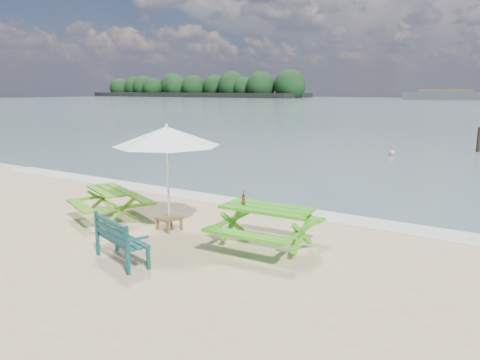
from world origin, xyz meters
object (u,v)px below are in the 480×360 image
Objects in this scene: park_bench at (122,248)px; swimmer at (391,167)px; side_table at (169,223)px; picnic_table_right at (266,228)px; beer_bottle at (244,200)px; picnic_table_left at (111,205)px; patio_umbrella at (167,136)px.

park_bench is 16.26m from swimmer.
side_table reaches higher than swimmer.
side_table is at bearing -93.38° from swimmer.
picnic_table_right is at bearing 49.14° from park_bench.
picnic_table_right is at bearing 3.17° from side_table.
park_bench is at bearing -123.39° from beer_bottle.
picnic_table_right reaches higher than picnic_table_left.
picnic_table_right is (4.05, 0.21, 0.05)m from picnic_table_left.
swimmer is at bearing 95.95° from picnic_table_right.
picnic_table_left is 14.68m from swimmer.
side_table is at bearing -176.83° from picnic_table_right.
picnic_table_left is at bearing -100.11° from swimmer.
swimmer is at bearing 89.06° from park_bench.
picnic_table_right is 2.35m from side_table.
swimmer is at bearing 86.62° from side_table.
park_bench reaches higher than swimmer.
beer_bottle is (1.87, 0.06, -1.13)m from patio_umbrella.
picnic_table_right is at bearing -84.05° from swimmer.
patio_umbrella is 2.18m from beer_bottle.
side_table is at bearing -178.19° from beer_bottle.
beer_bottle is (1.87, 0.06, 0.75)m from side_table.
beer_bottle is at bearing -85.92° from swimmer.
picnic_table_right is 2.85m from patio_umbrella.
picnic_table_right is 1.43× the size of park_bench.
picnic_table_left is at bearing -177.80° from beer_bottle.
picnic_table_left is 2.41m from patio_umbrella.
picnic_table_right is 0.69m from beer_bottle.
picnic_table_right is 14.33m from swimmer.
swimmer is (2.57, 14.43, -0.90)m from picnic_table_left.
picnic_table_right is 3.71× the size of side_table.
patio_umbrella is at bearing 0.00° from side_table.
patio_umbrella is (0.00, 0.00, 1.88)m from side_table.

